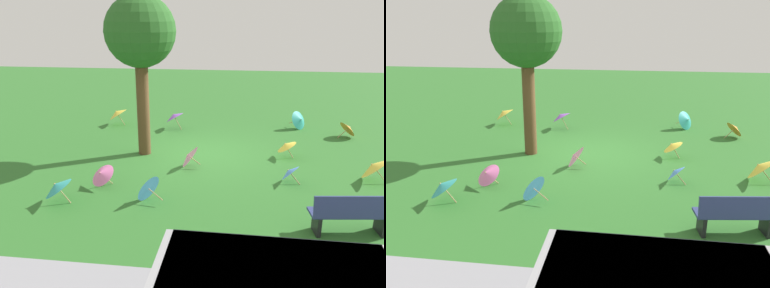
% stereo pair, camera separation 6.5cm
% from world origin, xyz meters
% --- Properties ---
extents(ground, '(40.00, 40.00, 0.00)m').
position_xyz_m(ground, '(0.00, 0.00, 0.00)').
color(ground, '#2D6B28').
extents(park_bench, '(1.65, 0.68, 0.90)m').
position_xyz_m(park_bench, '(-3.40, 4.40, 0.47)').
color(park_bench, navy).
rests_on(park_bench, ground).
extents(shade_tree, '(2.11, 2.11, 4.80)m').
position_xyz_m(shade_tree, '(1.83, 0.17, 3.64)').
color(shade_tree, brown).
rests_on(shade_tree, ground).
extents(parasol_teal_0, '(0.83, 0.87, 0.74)m').
position_xyz_m(parasol_teal_0, '(-3.42, -3.30, 0.37)').
color(parasol_teal_0, tan).
rests_on(parasol_teal_0, ground).
extents(parasol_teal_1, '(0.77, 0.80, 0.69)m').
position_xyz_m(parasol_teal_1, '(2.99, 3.84, 0.44)').
color(parasol_teal_1, tan).
rests_on(parasol_teal_1, ground).
extents(parasol_purple_0, '(0.89, 0.92, 0.77)m').
position_xyz_m(parasol_purple_0, '(1.37, -2.71, 0.52)').
color(parasol_purple_0, tan).
rests_on(parasol_purple_0, ground).
extents(parasol_pink_0, '(0.67, 0.81, 0.67)m').
position_xyz_m(parasol_pink_0, '(0.28, 1.16, 0.34)').
color(parasol_pink_0, tan).
rests_on(parasol_pink_0, ground).
extents(parasol_orange_1, '(0.75, 0.80, 0.64)m').
position_xyz_m(parasol_orange_1, '(-5.00, -2.41, 0.35)').
color(parasol_orange_1, tan).
rests_on(parasol_orange_1, ground).
extents(parasol_blue_0, '(0.66, 0.71, 0.54)m').
position_xyz_m(parasol_blue_0, '(-2.48, 1.92, 0.30)').
color(parasol_blue_0, tan).
rests_on(parasol_blue_0, ground).
extents(parasol_yellow_3, '(0.78, 0.80, 0.77)m').
position_xyz_m(parasol_yellow_3, '(3.73, -3.00, 0.49)').
color(parasol_yellow_3, tan).
rests_on(parasol_yellow_3, ground).
extents(parasol_yellow_4, '(0.67, 0.69, 0.61)m').
position_xyz_m(parasol_yellow_4, '(-2.57, 0.01, 0.40)').
color(parasol_yellow_4, tan).
rests_on(parasol_yellow_4, ground).
extents(parasol_yellow_5, '(1.00, 1.05, 0.76)m').
position_xyz_m(parasol_yellow_5, '(-4.67, 1.56, 0.42)').
color(parasol_yellow_5, tan).
rests_on(parasol_yellow_5, ground).
extents(parasol_blue_2, '(0.77, 0.78, 0.69)m').
position_xyz_m(parasol_blue_2, '(0.97, 3.42, 0.34)').
color(parasol_blue_2, tan).
rests_on(parasol_blue_2, ground).
extents(parasol_pink_2, '(0.87, 0.86, 0.63)m').
position_xyz_m(parasol_pink_2, '(2.28, 2.84, 0.36)').
color(parasol_pink_2, tan).
rests_on(parasol_pink_2, ground).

